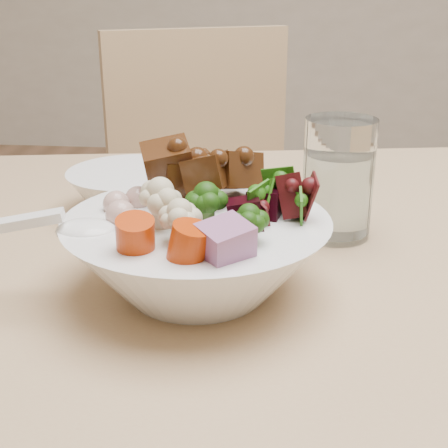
# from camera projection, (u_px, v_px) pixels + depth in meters

# --- Properties ---
(chair_far) EXTENTS (0.55, 0.55, 0.90)m
(chair_far) POSITION_uv_depth(u_px,v_px,m) (216.00, 221.00, 1.35)
(chair_far) COLOR tan
(chair_far) RESTS_ON ground
(food_bowl) EXTENTS (0.23, 0.23, 0.13)m
(food_bowl) POSITION_uv_depth(u_px,v_px,m) (199.00, 249.00, 0.55)
(food_bowl) COLOR white
(food_bowl) RESTS_ON dining_table
(soup_spoon) EXTENTS (0.15, 0.05, 0.03)m
(soup_spoon) POSITION_uv_depth(u_px,v_px,m) (65.00, 229.00, 0.52)
(soup_spoon) COLOR white
(soup_spoon) RESTS_ON food_bowl
(water_glass) EXTENTS (0.08, 0.08, 0.13)m
(water_glass) POSITION_uv_depth(u_px,v_px,m) (338.00, 183.00, 0.66)
(water_glass) COLOR white
(water_glass) RESTS_ON dining_table
(side_bowl) EXTENTS (0.15, 0.15, 0.05)m
(side_bowl) POSITION_uv_depth(u_px,v_px,m) (132.00, 191.00, 0.75)
(side_bowl) COLOR white
(side_bowl) RESTS_ON dining_table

